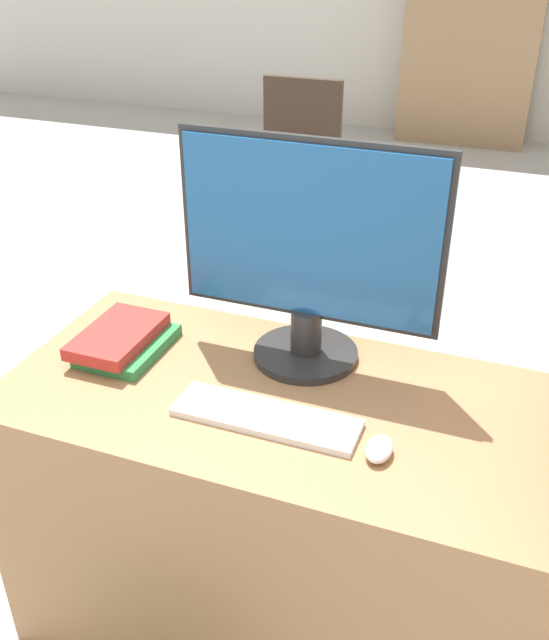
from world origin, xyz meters
TOP-DOWN VIEW (x-y plane):
  - desk at (0.00, 0.31)m, footprint 1.26×0.62m
  - monitor at (0.01, 0.49)m, footprint 0.62×0.25m
  - keyboard at (0.01, 0.21)m, footprint 0.40×0.12m
  - mouse at (0.26, 0.19)m, footprint 0.05×0.09m
  - book_stack at (-0.42, 0.35)m, footprint 0.18×0.26m
  - far_chair at (-0.79, 2.68)m, footprint 0.44×0.44m
  - bookshelf_far at (-0.23, 5.38)m, footprint 1.07×0.32m

SIDE VIEW (x-z plane):
  - desk at x=0.00m, z-range 0.00..0.75m
  - far_chair at x=-0.79m, z-range 0.04..1.00m
  - keyboard at x=0.01m, z-range 0.75..0.77m
  - mouse at x=0.26m, z-range 0.75..0.79m
  - book_stack at x=-0.42m, z-range 0.75..0.81m
  - bookshelf_far at x=-0.23m, z-range 0.00..1.74m
  - monitor at x=0.01m, z-range 0.76..1.30m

